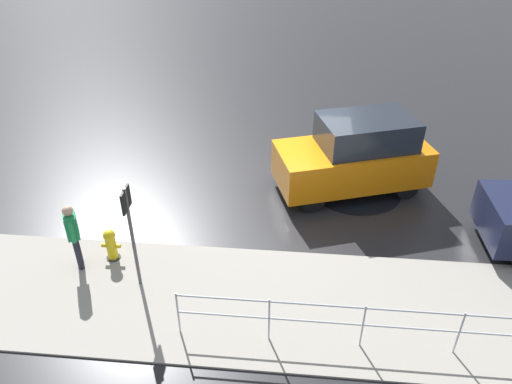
# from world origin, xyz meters

# --- Properties ---
(ground_plane) EXTENTS (60.00, 60.00, 0.00)m
(ground_plane) POSITION_xyz_m (0.00, 0.00, 0.00)
(ground_plane) COLOR black
(kerb_strip) EXTENTS (24.00, 3.20, 0.04)m
(kerb_strip) POSITION_xyz_m (0.00, 4.20, 0.02)
(kerb_strip) COLOR gray
(kerb_strip) RESTS_ON ground
(moving_hatchback) EXTENTS (4.24, 2.85, 2.06)m
(moving_hatchback) POSITION_xyz_m (-1.38, -0.22, 1.03)
(moving_hatchback) COLOR orange
(moving_hatchback) RESTS_ON ground
(fire_hydrant) EXTENTS (0.42, 0.31, 0.80)m
(fire_hydrant) POSITION_xyz_m (4.08, 3.17, 0.40)
(fire_hydrant) COLOR gold
(fire_hydrant) RESTS_ON ground
(pedestrian) EXTENTS (0.38, 0.52, 1.62)m
(pedestrian) POSITION_xyz_m (4.69, 3.48, 0.96)
(pedestrian) COLOR #1E8C4C
(pedestrian) RESTS_ON ground
(metal_railing) EXTENTS (8.34, 0.04, 1.05)m
(metal_railing) POSITION_xyz_m (-2.01, 5.08, 0.72)
(metal_railing) COLOR #B7BABF
(metal_railing) RESTS_ON ground
(sign_post) EXTENTS (0.07, 0.44, 2.40)m
(sign_post) POSITION_xyz_m (3.26, 3.88, 1.58)
(sign_post) COLOR #4C4C51
(sign_post) RESTS_ON ground
(puddle_patch) EXTENTS (2.42, 2.42, 0.01)m
(puddle_patch) POSITION_xyz_m (-1.48, -0.17, 0.00)
(puddle_patch) COLOR black
(puddle_patch) RESTS_ON ground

